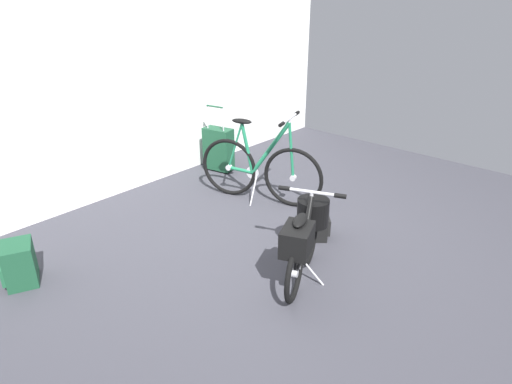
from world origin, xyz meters
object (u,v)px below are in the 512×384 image
object	(u,v)px
display_bike_left	(260,169)
handbag_on_floor	(19,264)
backpack_on_floor	(318,220)
rolling_suitcase	(219,149)
folding_bike_foreground	(305,235)

from	to	relation	value
display_bike_left	handbag_on_floor	world-z (taller)	display_bike_left
display_bike_left	backpack_on_floor	bearing A→B (deg)	-104.29
rolling_suitcase	handbag_on_floor	bearing A→B (deg)	-168.02
folding_bike_foreground	display_bike_left	world-z (taller)	display_bike_left
display_bike_left	backpack_on_floor	world-z (taller)	display_bike_left
backpack_on_floor	handbag_on_floor	distance (m)	2.50
handbag_on_floor	folding_bike_foreground	bearing A→B (deg)	-46.02
backpack_on_floor	display_bike_left	bearing A→B (deg)	75.71
display_bike_left	backpack_on_floor	distance (m)	0.96
folding_bike_foreground	handbag_on_floor	bearing A→B (deg)	133.98
display_bike_left	backpack_on_floor	xyz separation A→B (m)	(-0.23, -0.91, -0.20)
backpack_on_floor	rolling_suitcase	bearing A→B (deg)	73.65
folding_bike_foreground	backpack_on_floor	world-z (taller)	folding_bike_foreground
folding_bike_foreground	backpack_on_floor	size ratio (longest dim) A/B	2.68
display_bike_left	folding_bike_foreground	bearing A→B (deg)	-124.96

